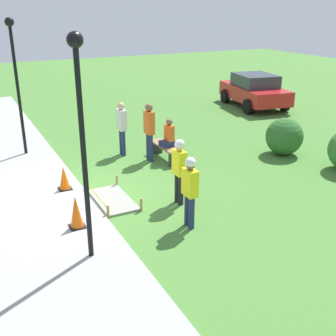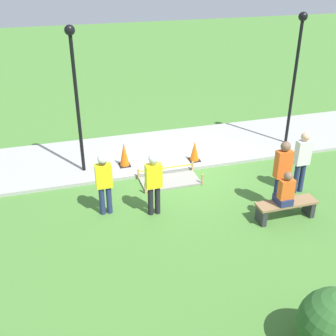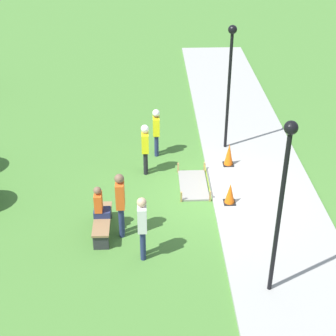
{
  "view_description": "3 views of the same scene",
  "coord_description": "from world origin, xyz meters",
  "px_view_note": "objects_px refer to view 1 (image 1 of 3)",
  "views": [
    {
      "loc": [
        9.94,
        -2.67,
        4.68
      ],
      "look_at": [
        0.89,
        1.94,
        0.75
      ],
      "focal_mm": 45.0,
      "sensor_mm": 36.0,
      "label": 1
    },
    {
      "loc": [
        3.73,
        10.7,
        5.98
      ],
      "look_at": [
        0.9,
        1.24,
        0.87
      ],
      "focal_mm": 45.0,
      "sensor_mm": 36.0,
      "label": 2
    },
    {
      "loc": [
        -12.64,
        1.8,
        8.55
      ],
      "look_at": [
        0.44,
        1.28,
        0.76
      ],
      "focal_mm": 55.0,
      "sensor_mm": 36.0,
      "label": 3
    }
  ],
  "objects_px": {
    "traffic_cone_far_patch": "(76,212)",
    "traffic_cone_near_patch": "(64,178)",
    "bystander_in_gray_shirt": "(122,126)",
    "lamppost_far": "(15,69)",
    "worker_supervisor": "(190,187)",
    "bystander_in_orange_shirt": "(149,129)",
    "parked_car_red": "(254,90)",
    "worker_assistant": "(179,166)",
    "lamppost_near": "(81,120)",
    "park_bench": "(165,149)",
    "person_seated_on_bench": "(168,135)"
  },
  "relations": [
    {
      "from": "worker_supervisor",
      "to": "lamppost_near",
      "type": "height_order",
      "value": "lamppost_near"
    },
    {
      "from": "worker_assistant",
      "to": "bystander_in_orange_shirt",
      "type": "xyz_separation_m",
      "value": [
        -3.17,
        0.64,
        0.08
      ]
    },
    {
      "from": "traffic_cone_far_patch",
      "to": "worker_assistant",
      "type": "bearing_deg",
      "value": 94.75
    },
    {
      "from": "worker_supervisor",
      "to": "bystander_in_orange_shirt",
      "type": "xyz_separation_m",
      "value": [
        -4.34,
        1.01,
        0.1
      ]
    },
    {
      "from": "traffic_cone_near_patch",
      "to": "traffic_cone_far_patch",
      "type": "distance_m",
      "value": 2.19
    },
    {
      "from": "bystander_in_gray_shirt",
      "to": "person_seated_on_bench",
      "type": "bearing_deg",
      "value": 44.53
    },
    {
      "from": "lamppost_far",
      "to": "traffic_cone_far_patch",
      "type": "bearing_deg",
      "value": 1.53
    },
    {
      "from": "traffic_cone_near_patch",
      "to": "worker_supervisor",
      "type": "height_order",
      "value": "worker_supervisor"
    },
    {
      "from": "traffic_cone_near_patch",
      "to": "worker_assistant",
      "type": "distance_m",
      "value": 3.15
    },
    {
      "from": "bystander_in_gray_shirt",
      "to": "lamppost_far",
      "type": "distance_m",
      "value": 3.7
    },
    {
      "from": "traffic_cone_far_patch",
      "to": "lamppost_far",
      "type": "relative_size",
      "value": 0.18
    },
    {
      "from": "worker_assistant",
      "to": "park_bench",
      "type": "bearing_deg",
      "value": 159.4
    },
    {
      "from": "traffic_cone_far_patch",
      "to": "bystander_in_gray_shirt",
      "type": "bearing_deg",
      "value": 147.47
    },
    {
      "from": "worker_supervisor",
      "to": "worker_assistant",
      "type": "bearing_deg",
      "value": 162.54
    },
    {
      "from": "worker_assistant",
      "to": "parked_car_red",
      "type": "bearing_deg",
      "value": 133.07
    },
    {
      "from": "worker_assistant",
      "to": "lamppost_near",
      "type": "bearing_deg",
      "value": -62.03
    },
    {
      "from": "bystander_in_orange_shirt",
      "to": "lamppost_far",
      "type": "height_order",
      "value": "lamppost_far"
    },
    {
      "from": "lamppost_far",
      "to": "parked_car_red",
      "type": "distance_m",
      "value": 11.71
    },
    {
      "from": "park_bench",
      "to": "bystander_in_orange_shirt",
      "type": "relative_size",
      "value": 0.82
    },
    {
      "from": "person_seated_on_bench",
      "to": "traffic_cone_far_patch",
      "type": "bearing_deg",
      "value": -50.75
    },
    {
      "from": "bystander_in_orange_shirt",
      "to": "bystander_in_gray_shirt",
      "type": "distance_m",
      "value": 1.09
    },
    {
      "from": "traffic_cone_far_patch",
      "to": "traffic_cone_near_patch",
      "type": "bearing_deg",
      "value": 172.85
    },
    {
      "from": "lamppost_near",
      "to": "worker_assistant",
      "type": "bearing_deg",
      "value": 117.97
    },
    {
      "from": "traffic_cone_near_patch",
      "to": "bystander_in_gray_shirt",
      "type": "height_order",
      "value": "bystander_in_gray_shirt"
    },
    {
      "from": "bystander_in_gray_shirt",
      "to": "worker_supervisor",
      "type": "bearing_deg",
      "value": -4.8
    },
    {
      "from": "park_bench",
      "to": "lamppost_far",
      "type": "bearing_deg",
      "value": -120.8
    },
    {
      "from": "park_bench",
      "to": "bystander_in_gray_shirt",
      "type": "relative_size",
      "value": 0.86
    },
    {
      "from": "person_seated_on_bench",
      "to": "worker_assistant",
      "type": "height_order",
      "value": "worker_assistant"
    },
    {
      "from": "traffic_cone_near_patch",
      "to": "park_bench",
      "type": "relative_size",
      "value": 0.42
    },
    {
      "from": "parked_car_red",
      "to": "traffic_cone_far_patch",
      "type": "bearing_deg",
      "value": -44.38
    },
    {
      "from": "bystander_in_orange_shirt",
      "to": "parked_car_red",
      "type": "xyz_separation_m",
      "value": [
        -4.72,
        7.8,
        -0.26
      ]
    },
    {
      "from": "bystander_in_orange_shirt",
      "to": "traffic_cone_near_patch",
      "type": "bearing_deg",
      "value": -68.28
    },
    {
      "from": "bystander_in_gray_shirt",
      "to": "parked_car_red",
      "type": "xyz_separation_m",
      "value": [
        -3.79,
        8.36,
        -0.19
      ]
    },
    {
      "from": "worker_supervisor",
      "to": "bystander_in_orange_shirt",
      "type": "distance_m",
      "value": 4.45
    },
    {
      "from": "bystander_in_gray_shirt",
      "to": "park_bench",
      "type": "bearing_deg",
      "value": 46.4
    },
    {
      "from": "traffic_cone_far_patch",
      "to": "lamppost_near",
      "type": "distance_m",
      "value": 2.66
    },
    {
      "from": "worker_supervisor",
      "to": "parked_car_red",
      "type": "xyz_separation_m",
      "value": [
        -9.06,
        8.81,
        -0.16
      ]
    },
    {
      "from": "person_seated_on_bench",
      "to": "lamppost_far",
      "type": "height_order",
      "value": "lamppost_far"
    },
    {
      "from": "traffic_cone_near_patch",
      "to": "lamppost_near",
      "type": "xyz_separation_m",
      "value": [
        3.41,
        -0.34,
        2.41
      ]
    },
    {
      "from": "parked_car_red",
      "to": "lamppost_near",
      "type": "bearing_deg",
      "value": -40.6
    },
    {
      "from": "lamppost_far",
      "to": "bystander_in_orange_shirt",
      "type": "bearing_deg",
      "value": 56.68
    },
    {
      "from": "worker_assistant",
      "to": "parked_car_red",
      "type": "xyz_separation_m",
      "value": [
        -7.89,
        8.44,
        -0.17
      ]
    },
    {
      "from": "lamppost_near",
      "to": "bystander_in_gray_shirt",
      "type": "bearing_deg",
      "value": 153.09
    },
    {
      "from": "worker_assistant",
      "to": "traffic_cone_far_patch",
      "type": "bearing_deg",
      "value": -85.25
    },
    {
      "from": "traffic_cone_far_patch",
      "to": "worker_supervisor",
      "type": "bearing_deg",
      "value": 67.78
    },
    {
      "from": "park_bench",
      "to": "parked_car_red",
      "type": "bearing_deg",
      "value": 123.47
    },
    {
      "from": "worker_supervisor",
      "to": "traffic_cone_far_patch",
      "type": "bearing_deg",
      "value": -112.22
    },
    {
      "from": "worker_assistant",
      "to": "person_seated_on_bench",
      "type": "bearing_deg",
      "value": 157.8
    },
    {
      "from": "traffic_cone_far_patch",
      "to": "worker_supervisor",
      "type": "xyz_separation_m",
      "value": [
        0.95,
        2.31,
        0.5
      ]
    },
    {
      "from": "park_bench",
      "to": "bystander_in_orange_shirt",
      "type": "distance_m",
      "value": 0.91
    }
  ]
}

